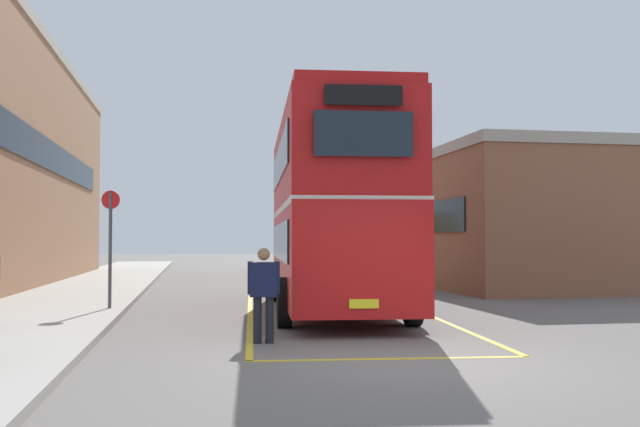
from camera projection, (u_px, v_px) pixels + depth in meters
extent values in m
plane|color=#66605B|center=(282.00, 292.00, 24.27)|extent=(135.60, 135.60, 0.00)
cube|color=#A39E93|center=(91.00, 287.00, 25.52)|extent=(4.00, 57.60, 0.14)
cube|color=#19232D|center=(58.00, 160.00, 27.62)|extent=(0.06, 19.30, 1.10)
cube|color=brown|center=(512.00, 225.00, 28.02)|extent=(7.49, 12.59, 4.65)
cube|color=#19232D|center=(418.00, 218.00, 27.38)|extent=(0.06, 9.57, 1.10)
cube|color=#A89E8E|center=(511.00, 161.00, 28.11)|extent=(7.61, 12.71, 0.36)
cylinder|color=black|center=(274.00, 283.00, 20.57)|extent=(0.36, 1.02, 1.00)
cylinder|color=black|center=(364.00, 283.00, 20.81)|extent=(0.36, 1.02, 1.00)
cylinder|color=black|center=(284.00, 302.00, 14.33)|extent=(0.36, 1.02, 1.00)
cylinder|color=black|center=(413.00, 301.00, 14.58)|extent=(0.36, 1.02, 1.00)
cube|color=#B71414|center=(332.00, 254.00, 17.60)|extent=(3.29, 10.28, 2.10)
cube|color=#B71414|center=(332.00, 168.00, 17.68)|extent=(3.28, 10.07, 2.10)
cube|color=#B71414|center=(332.00, 121.00, 17.72)|extent=(3.17, 9.97, 0.20)
cube|color=silver|center=(332.00, 211.00, 17.64)|extent=(3.32, 10.18, 0.14)
cube|color=#19232D|center=(279.00, 242.00, 17.50)|extent=(0.68, 8.27, 0.84)
cube|color=#19232D|center=(279.00, 163.00, 17.57)|extent=(0.68, 8.27, 0.84)
cube|color=#19232D|center=(383.00, 242.00, 17.74)|extent=(0.68, 8.27, 0.84)
cube|color=#19232D|center=(383.00, 165.00, 17.81)|extent=(0.68, 8.27, 0.84)
cube|color=#19232D|center=(364.00, 134.00, 12.64)|extent=(1.76, 0.18, 0.80)
cube|color=black|center=(364.00, 95.00, 12.66)|extent=(1.38, 0.15, 0.36)
cube|color=#19232D|center=(314.00, 238.00, 22.67)|extent=(2.01, 0.20, 1.00)
cube|color=yellow|center=(364.00, 304.00, 12.53)|extent=(0.52, 0.07, 0.16)
cylinder|color=black|center=(293.00, 263.00, 39.68)|extent=(0.39, 0.95, 0.92)
cylinder|color=black|center=(338.00, 263.00, 39.75)|extent=(0.39, 0.95, 0.92)
cylinder|color=black|center=(293.00, 267.00, 34.45)|extent=(0.39, 0.95, 0.92)
cylinder|color=black|center=(344.00, 267.00, 34.52)|extent=(0.39, 0.95, 0.92)
cube|color=gold|center=(317.00, 243.00, 37.14)|extent=(3.57, 8.98, 2.60)
cube|color=silver|center=(317.00, 216.00, 37.19)|extent=(3.38, 8.61, 0.12)
cube|color=#19232D|center=(294.00, 236.00, 37.12)|extent=(1.03, 6.92, 0.96)
cube|color=#19232D|center=(340.00, 236.00, 37.19)|extent=(1.03, 6.92, 0.96)
cube|color=#19232D|center=(315.00, 237.00, 41.54)|extent=(1.87, 0.31, 1.10)
cylinder|color=black|center=(270.00, 320.00, 12.15)|extent=(0.14, 0.14, 0.78)
cylinder|color=black|center=(257.00, 320.00, 12.14)|extent=(0.14, 0.14, 0.78)
cube|color=#141938|center=(264.00, 280.00, 12.17)|extent=(0.48, 0.28, 0.58)
cylinder|color=#141938|center=(277.00, 278.00, 12.18)|extent=(0.09, 0.09, 0.55)
cylinder|color=#141938|center=(250.00, 278.00, 12.16)|extent=(0.09, 0.09, 0.55)
sphere|color=#8C6647|center=(264.00, 254.00, 12.17)|extent=(0.21, 0.21, 0.21)
cylinder|color=#4C4C51|center=(110.00, 250.00, 16.98)|extent=(0.08, 0.08, 2.73)
cylinder|color=red|center=(111.00, 200.00, 17.03)|extent=(0.43, 0.13, 0.44)
cube|color=gold|center=(250.00, 316.00, 16.36)|extent=(1.07, 12.08, 0.01)
cube|color=gold|center=(428.00, 315.00, 16.75)|extent=(1.07, 12.08, 0.01)
cube|color=gold|center=(391.00, 359.00, 10.53)|extent=(4.23, 0.45, 0.01)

